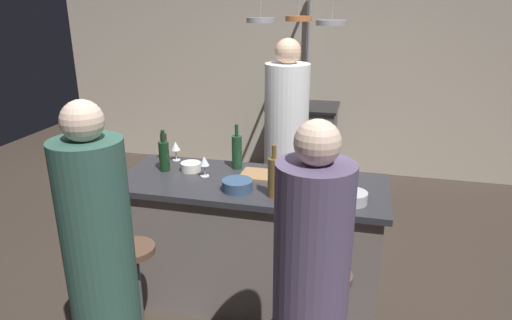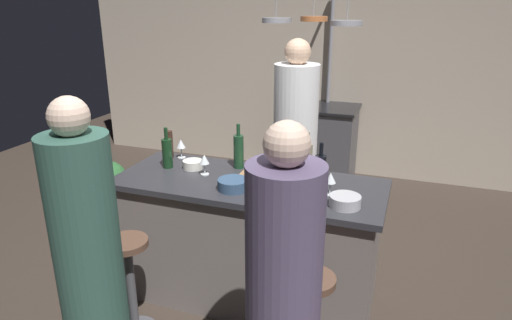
# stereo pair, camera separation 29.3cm
# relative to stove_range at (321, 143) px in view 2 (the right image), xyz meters

# --- Properties ---
(ground_plane) EXTENTS (9.00, 9.00, 0.00)m
(ground_plane) POSITION_rel_stove_range_xyz_m (0.00, -2.45, -0.45)
(ground_plane) COLOR #382D26
(back_wall) EXTENTS (6.40, 0.16, 2.60)m
(back_wall) POSITION_rel_stove_range_xyz_m (0.00, 0.40, 0.85)
(back_wall) COLOR #BCAD99
(back_wall) RESTS_ON ground_plane
(kitchen_island) EXTENTS (1.80, 0.72, 0.90)m
(kitchen_island) POSITION_rel_stove_range_xyz_m (0.00, -2.45, 0.01)
(kitchen_island) COLOR slate
(kitchen_island) RESTS_ON ground_plane
(stove_range) EXTENTS (0.80, 0.64, 0.89)m
(stove_range) POSITION_rel_stove_range_xyz_m (0.00, 0.00, 0.00)
(stove_range) COLOR #47474C
(stove_range) RESTS_ON ground_plane
(chef) EXTENTS (0.37, 0.37, 1.76)m
(chef) POSITION_rel_stove_range_xyz_m (0.06, -1.50, 0.37)
(chef) COLOR white
(chef) RESTS_ON ground_plane
(bar_stool_left) EXTENTS (0.28, 0.28, 0.68)m
(bar_stool_left) POSITION_rel_stove_range_xyz_m (-0.55, -3.07, -0.07)
(bar_stool_left) COLOR #4C4C51
(bar_stool_left) RESTS_ON ground_plane
(guest_left) EXTENTS (0.34, 0.34, 1.62)m
(guest_left) POSITION_rel_stove_range_xyz_m (-0.52, -3.42, 0.31)
(guest_left) COLOR #33594C
(guest_left) RESTS_ON ground_plane
(guest_right) EXTENTS (0.34, 0.34, 1.60)m
(guest_right) POSITION_rel_stove_range_xyz_m (0.53, -3.42, 0.29)
(guest_right) COLOR #594C6B
(guest_right) RESTS_ON ground_plane
(overhead_pot_rack) EXTENTS (0.93, 1.34, 2.17)m
(overhead_pot_rack) POSITION_rel_stove_range_xyz_m (0.02, -0.54, 1.24)
(overhead_pot_rack) COLOR gray
(overhead_pot_rack) RESTS_ON ground_plane
(potted_plant) EXTENTS (0.36, 0.36, 0.52)m
(potted_plant) POSITION_rel_stove_range_xyz_m (-1.84, -1.58, -0.15)
(potted_plant) COLOR brown
(potted_plant) RESTS_ON ground_plane
(cutting_board) EXTENTS (0.32, 0.22, 0.02)m
(cutting_board) POSITION_rel_stove_range_xyz_m (0.07, -2.34, 0.46)
(cutting_board) COLOR #997047
(cutting_board) RESTS_ON kitchen_island
(pepper_mill) EXTENTS (0.05, 0.05, 0.21)m
(pepper_mill) POSITION_rel_stove_range_xyz_m (-0.73, -2.20, 0.56)
(pepper_mill) COLOR #382319
(pepper_mill) RESTS_ON kitchen_island
(wine_bottle_red) EXTENTS (0.07, 0.07, 0.30)m
(wine_bottle_red) POSITION_rel_stove_range_xyz_m (-0.64, -2.40, 0.57)
(wine_bottle_red) COLOR #143319
(wine_bottle_red) RESTS_ON kitchen_island
(wine_bottle_amber) EXTENTS (0.07, 0.07, 0.33)m
(wine_bottle_amber) POSITION_rel_stove_range_xyz_m (0.20, -2.65, 0.58)
(wine_bottle_amber) COLOR brown
(wine_bottle_amber) RESTS_ON kitchen_island
(wine_bottle_dark) EXTENTS (0.07, 0.07, 0.31)m
(wine_bottle_dark) POSITION_rel_stove_range_xyz_m (0.47, -2.42, 0.57)
(wine_bottle_dark) COLOR black
(wine_bottle_dark) RESTS_ON kitchen_island
(wine_bottle_white) EXTENTS (0.07, 0.07, 0.32)m
(wine_bottle_white) POSITION_rel_stove_range_xyz_m (0.34, -2.25, 0.58)
(wine_bottle_white) COLOR gray
(wine_bottle_white) RESTS_ON kitchen_island
(wine_bottle_green) EXTENTS (0.07, 0.07, 0.32)m
(wine_bottle_green) POSITION_rel_stove_range_xyz_m (-0.16, -2.23, 0.58)
(wine_bottle_green) COLOR #193D23
(wine_bottle_green) RESTS_ON kitchen_island
(wine_glass_near_left_guest) EXTENTS (0.07, 0.07, 0.15)m
(wine_glass_near_left_guest) POSITION_rel_stove_range_xyz_m (0.55, -2.49, 0.56)
(wine_glass_near_left_guest) COLOR silver
(wine_glass_near_left_guest) RESTS_ON kitchen_island
(wine_glass_by_chef) EXTENTS (0.07, 0.07, 0.15)m
(wine_glass_by_chef) POSITION_rel_stove_range_xyz_m (-0.33, -2.44, 0.56)
(wine_glass_by_chef) COLOR silver
(wine_glass_by_chef) RESTS_ON kitchen_island
(wine_glass_near_right_guest) EXTENTS (0.07, 0.07, 0.15)m
(wine_glass_near_right_guest) POSITION_rel_stove_range_xyz_m (-0.65, -2.18, 0.56)
(wine_glass_near_right_guest) COLOR silver
(wine_glass_near_right_guest) RESTS_ON kitchen_island
(mixing_bowl_blue) EXTENTS (0.20, 0.20, 0.07)m
(mixing_bowl_blue) POSITION_rel_stove_range_xyz_m (-0.04, -2.61, 0.49)
(mixing_bowl_blue) COLOR #334C6B
(mixing_bowl_blue) RESTS_ON kitchen_island
(mixing_bowl_ceramic) EXTENTS (0.14, 0.14, 0.06)m
(mixing_bowl_ceramic) POSITION_rel_stove_range_xyz_m (-0.46, -2.36, 0.48)
(mixing_bowl_ceramic) COLOR silver
(mixing_bowl_ceramic) RESTS_ON kitchen_island
(mixing_bowl_steel) EXTENTS (0.18, 0.18, 0.07)m
(mixing_bowl_steel) POSITION_rel_stove_range_xyz_m (0.67, -2.63, 0.49)
(mixing_bowl_steel) COLOR #B7B7BC
(mixing_bowl_steel) RESTS_ON kitchen_island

